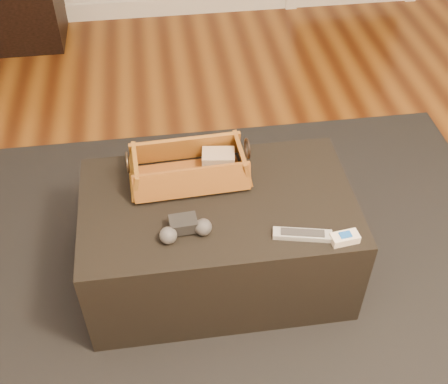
{
  "coord_description": "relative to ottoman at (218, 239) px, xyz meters",
  "views": [
    {
      "loc": [
        -0.16,
        -1.03,
        1.86
      ],
      "look_at": [
        0.04,
        0.37,
        0.49
      ],
      "focal_mm": 45.0,
      "sensor_mm": 36.0,
      "label": 1
    }
  ],
  "objects": [
    {
      "name": "ottoman",
      "position": [
        0.0,
        0.0,
        0.0
      ],
      "size": [
        1.0,
        0.6,
        0.42
      ],
      "primitive_type": "cube",
      "color": "black",
      "rests_on": "area_rug"
    },
    {
      "name": "silver_remote",
      "position": [
        0.26,
        -0.21,
        0.22
      ],
      "size": [
        0.2,
        0.09,
        0.02
      ],
      "color": "#B6BABF",
      "rests_on": "ottoman"
    },
    {
      "name": "baseboard",
      "position": [
        -0.02,
        2.34,
        -0.16
      ],
      "size": [
        5.0,
        0.04,
        0.12
      ],
      "primitive_type": "cube",
      "color": "white",
      "rests_on": "floor"
    },
    {
      "name": "floor",
      "position": [
        -0.02,
        -0.39,
        -0.23
      ],
      "size": [
        5.0,
        5.5,
        0.01
      ],
      "primitive_type": "cube",
      "color": "brown",
      "rests_on": "ground"
    },
    {
      "name": "wicker_basket",
      "position": [
        -0.09,
        0.13,
        0.26
      ],
      "size": [
        0.45,
        0.25,
        0.16
      ],
      "color": "#944F21",
      "rests_on": "ottoman"
    },
    {
      "name": "cream_gadget",
      "position": [
        0.4,
        -0.25,
        0.23
      ],
      "size": [
        0.1,
        0.06,
        0.03
      ],
      "color": "white",
      "rests_on": "ottoman"
    },
    {
      "name": "game_controller",
      "position": [
        -0.13,
        -0.15,
        0.24
      ],
      "size": [
        0.19,
        0.11,
        0.06
      ],
      "color": "black",
      "rests_on": "ottoman"
    },
    {
      "name": "cloth_bundle",
      "position": [
        0.02,
        0.17,
        0.26
      ],
      "size": [
        0.13,
        0.1,
        0.07
      ],
      "primitive_type": "cube",
      "rotation": [
        0.0,
        0.0,
        -0.13
      ],
      "color": "tan",
      "rests_on": "wicker_basket"
    },
    {
      "name": "tv_remote",
      "position": [
        -0.11,
        0.11,
        0.24
      ],
      "size": [
        0.24,
        0.09,
        0.02
      ],
      "primitive_type": "cube",
      "rotation": [
        0.0,
        0.0,
        0.15
      ],
      "color": "black",
      "rests_on": "wicker_basket"
    },
    {
      "name": "area_rug",
      "position": [
        0.0,
        -0.05,
        -0.22
      ],
      "size": [
        2.6,
        2.0,
        0.01
      ],
      "primitive_type": "cube",
      "color": "black",
      "rests_on": "floor"
    }
  ]
}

